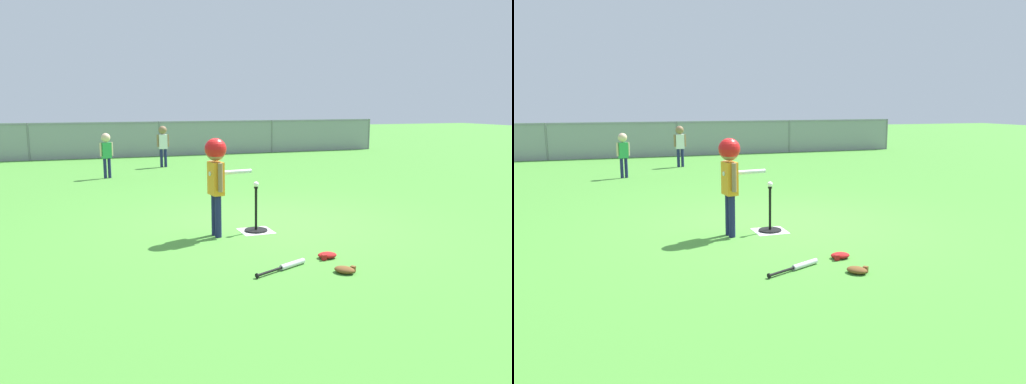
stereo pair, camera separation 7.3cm
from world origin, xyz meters
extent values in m
plane|color=#478C33|center=(0.00, 0.00, 0.00)|extent=(60.00, 60.00, 0.00)
cube|color=white|center=(-0.30, -0.31, 0.00)|extent=(0.44, 0.44, 0.01)
cylinder|color=black|center=(-0.30, -0.31, 0.01)|extent=(0.32, 0.32, 0.03)
cylinder|color=black|center=(-0.30, -0.31, 0.32)|extent=(0.04, 0.04, 0.60)
cylinder|color=black|center=(-0.30, -0.31, 0.61)|extent=(0.06, 0.06, 0.02)
sphere|color=white|center=(-0.30, -0.31, 0.66)|extent=(0.07, 0.07, 0.07)
cylinder|color=#191E4C|center=(-0.89, -0.32, 0.28)|extent=(0.09, 0.09, 0.56)
cylinder|color=#191E4C|center=(-0.88, -0.45, 0.28)|extent=(0.09, 0.09, 0.56)
cube|color=orange|center=(-0.89, -0.38, 0.78)|extent=(0.18, 0.26, 0.43)
cylinder|color=#8C6647|center=(-0.91, -0.23, 0.81)|extent=(0.06, 0.06, 0.37)
cylinder|color=#8C6647|center=(-0.87, -0.54, 0.81)|extent=(0.06, 0.06, 0.37)
sphere|color=#8C6647|center=(-0.89, -0.38, 1.13)|extent=(0.25, 0.25, 0.25)
sphere|color=red|center=(-0.89, -0.38, 1.16)|extent=(0.29, 0.29, 0.29)
cylinder|color=silver|center=(-0.68, -0.36, 0.84)|extent=(0.60, 0.13, 0.06)
cylinder|color=#191E4C|center=(-0.30, 7.23, 0.25)|extent=(0.08, 0.08, 0.50)
cylinder|color=#191E4C|center=(-0.41, 7.23, 0.25)|extent=(0.08, 0.08, 0.50)
cube|color=white|center=(-0.36, 7.23, 0.70)|extent=(0.23, 0.14, 0.39)
cylinder|color=#8C6647|center=(-0.22, 7.23, 0.73)|extent=(0.06, 0.06, 0.34)
cylinder|color=#8C6647|center=(-0.50, 7.23, 0.73)|extent=(0.06, 0.06, 0.34)
sphere|color=#8C6647|center=(-0.36, 7.23, 1.02)|extent=(0.22, 0.22, 0.22)
cylinder|color=#191E4C|center=(-1.90, 5.58, 0.24)|extent=(0.07, 0.07, 0.47)
cylinder|color=#191E4C|center=(-2.00, 5.55, 0.24)|extent=(0.07, 0.07, 0.47)
cube|color=green|center=(-1.95, 5.56, 0.66)|extent=(0.24, 0.18, 0.37)
cylinder|color=beige|center=(-1.82, 5.60, 0.68)|extent=(0.05, 0.05, 0.31)
cylinder|color=beige|center=(-2.07, 5.53, 0.68)|extent=(0.05, 0.05, 0.31)
sphere|color=beige|center=(-1.95, 5.56, 0.95)|extent=(0.21, 0.21, 0.21)
cylinder|color=silver|center=(-0.44, -1.90, 0.03)|extent=(0.35, 0.20, 0.06)
cylinder|color=black|center=(-0.77, -2.04, 0.03)|extent=(0.34, 0.17, 0.03)
cylinder|color=black|center=(-0.93, -2.12, 0.03)|extent=(0.03, 0.05, 0.05)
ellipsoid|color=brown|center=(-0.01, -2.26, 0.04)|extent=(0.26, 0.27, 0.07)
cube|color=brown|center=(0.08, -2.27, 0.04)|extent=(0.06, 0.06, 0.06)
ellipsoid|color=#B21919|center=(0.05, -1.74, 0.04)|extent=(0.23, 0.18, 0.07)
cube|color=#B21919|center=(-0.02, -1.81, 0.04)|extent=(0.05, 0.04, 0.06)
cylinder|color=slate|center=(-4.00, 10.18, 0.57)|extent=(0.06, 0.06, 1.15)
cylinder|color=slate|center=(0.00, 10.18, 0.57)|extent=(0.06, 0.06, 1.15)
cylinder|color=slate|center=(4.00, 10.18, 0.57)|extent=(0.06, 0.06, 1.15)
cylinder|color=slate|center=(8.00, 10.18, 0.57)|extent=(0.06, 0.06, 1.15)
cube|color=gray|center=(0.00, 10.18, 1.09)|extent=(16.00, 0.03, 0.03)
cube|color=gray|center=(0.00, 10.18, 0.57)|extent=(16.00, 0.01, 1.15)
camera|label=1|loc=(-2.55, -6.69, 1.75)|focal=35.34mm
camera|label=2|loc=(-2.48, -6.71, 1.75)|focal=35.34mm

